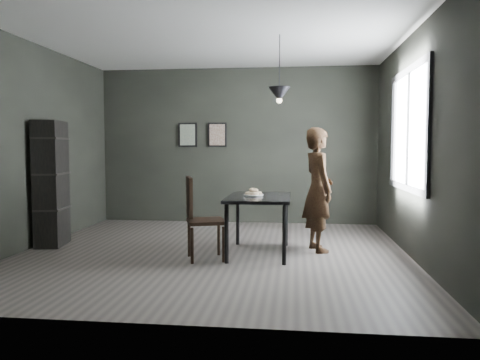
# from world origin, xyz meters

# --- Properties ---
(ground) EXTENTS (5.00, 5.00, 0.00)m
(ground) POSITION_xyz_m (0.00, 0.00, 0.00)
(ground) COLOR #373330
(ground) RESTS_ON ground
(back_wall) EXTENTS (5.00, 0.10, 2.80)m
(back_wall) POSITION_xyz_m (0.00, 2.50, 1.40)
(back_wall) COLOR black
(back_wall) RESTS_ON ground
(ceiling) EXTENTS (5.00, 5.00, 0.02)m
(ceiling) POSITION_xyz_m (0.00, 0.00, 2.80)
(ceiling) COLOR silver
(ceiling) RESTS_ON ground
(window_assembly) EXTENTS (0.04, 1.96, 1.56)m
(window_assembly) POSITION_xyz_m (2.47, 0.20, 1.60)
(window_assembly) COLOR white
(window_assembly) RESTS_ON ground
(cafe_table) EXTENTS (0.80, 1.20, 0.75)m
(cafe_table) POSITION_xyz_m (0.60, 0.00, 0.67)
(cafe_table) COLOR black
(cafe_table) RESTS_ON ground
(white_plate) EXTENTS (0.23, 0.23, 0.01)m
(white_plate) POSITION_xyz_m (0.53, -0.00, 0.76)
(white_plate) COLOR silver
(white_plate) RESTS_ON cafe_table
(donut_pile) EXTENTS (0.22, 0.22, 0.09)m
(donut_pile) POSITION_xyz_m (0.53, -0.00, 0.79)
(donut_pile) COLOR beige
(donut_pile) RESTS_ON white_plate
(woman) EXTENTS (0.56, 0.69, 1.63)m
(woman) POSITION_xyz_m (1.36, 0.28, 0.82)
(woman) COLOR black
(woman) RESTS_ON ground
(wood_chair) EXTENTS (0.55, 0.55, 1.02)m
(wood_chair) POSITION_xyz_m (-0.11, -0.40, 0.58)
(wood_chair) COLOR black
(wood_chair) RESTS_ON ground
(shelf_unit) EXTENTS (0.42, 0.63, 1.74)m
(shelf_unit) POSITION_xyz_m (-2.32, 0.20, 0.87)
(shelf_unit) COLOR black
(shelf_unit) RESTS_ON ground
(pendant_lamp) EXTENTS (0.28, 0.28, 0.86)m
(pendant_lamp) POSITION_xyz_m (0.85, 0.10, 2.05)
(pendant_lamp) COLOR black
(pendant_lamp) RESTS_ON ground
(framed_print_left) EXTENTS (0.34, 0.04, 0.44)m
(framed_print_left) POSITION_xyz_m (-0.90, 2.47, 1.60)
(framed_print_left) COLOR black
(framed_print_left) RESTS_ON ground
(framed_print_right) EXTENTS (0.34, 0.04, 0.44)m
(framed_print_right) POSITION_xyz_m (-0.35, 2.47, 1.60)
(framed_print_right) COLOR black
(framed_print_right) RESTS_ON ground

